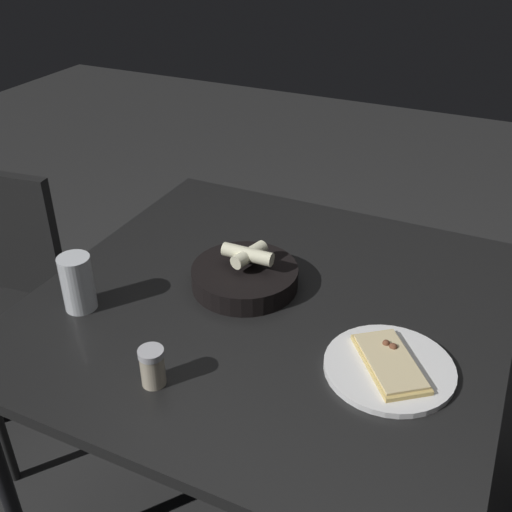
{
  "coord_description": "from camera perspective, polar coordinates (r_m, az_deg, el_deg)",
  "views": [
    {
      "loc": [
        1.11,
        0.48,
        1.61
      ],
      "look_at": [
        -0.07,
        -0.07,
        0.81
      ],
      "focal_mm": 42.29,
      "sensor_mm": 36.0,
      "label": 1
    }
  ],
  "objects": [
    {
      "name": "beer_glass",
      "position": [
        1.49,
        -16.48,
        -2.74
      ],
      "size": [
        0.08,
        0.08,
        0.14
      ],
      "color": "silver",
      "rests_on": "dining_table"
    },
    {
      "name": "ground",
      "position": [
        2.01,
        1.08,
        -21.6
      ],
      "size": [
        8.0,
        8.0,
        0.0
      ],
      "primitive_type": "plane",
      "color": "#292929"
    },
    {
      "name": "pepper_shaker",
      "position": [
        1.26,
        -9.75,
        -10.45
      ],
      "size": [
        0.05,
        0.05,
        0.09
      ],
      "color": "#BFB299",
      "rests_on": "dining_table"
    },
    {
      "name": "dining_table",
      "position": [
        1.52,
        1.33,
        -5.96
      ],
      "size": [
        1.1,
        1.12,
        0.74
      ],
      "color": "black",
      "rests_on": "ground"
    },
    {
      "name": "pizza_plate",
      "position": [
        1.32,
        12.5,
        -10.15
      ],
      "size": [
        0.28,
        0.28,
        0.04
      ],
      "color": "white",
      "rests_on": "dining_table"
    },
    {
      "name": "bread_basket",
      "position": [
        1.52,
        -1.07,
        -1.88
      ],
      "size": [
        0.27,
        0.27,
        0.11
      ],
      "color": "black",
      "rests_on": "dining_table"
    }
  ]
}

